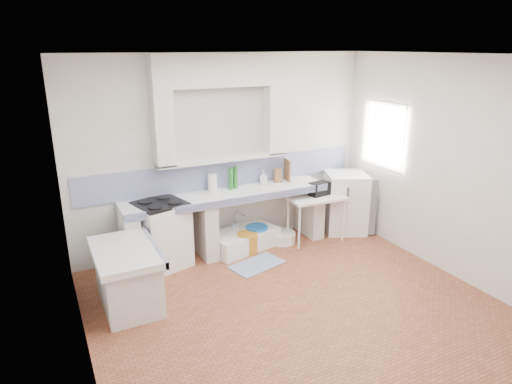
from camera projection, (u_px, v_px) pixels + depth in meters
name	position (u px, v px, depth m)	size (l,w,h in m)	color
floor	(294.00, 305.00, 5.25)	(4.50, 4.50, 0.00)	brown
ceiling	(302.00, 55.00, 4.38)	(4.50, 4.50, 0.00)	silver
wall_back	(225.00, 153.00, 6.52)	(4.50, 4.50, 0.00)	silver
wall_front	(449.00, 271.00, 3.12)	(4.50, 4.50, 0.00)	silver
wall_left	(73.00, 227.00, 3.87)	(4.50, 4.50, 0.00)	silver
wall_right	(448.00, 167.00, 5.77)	(4.50, 4.50, 0.00)	silver
alcove_mass	(220.00, 70.00, 6.01)	(1.90, 0.25, 0.45)	silver
window_frame	(394.00, 135.00, 6.81)	(0.35, 0.86, 1.06)	#372311
lace_valance	(389.00, 110.00, 6.63)	(0.01, 0.84, 0.24)	white
counter_slab	(228.00, 195.00, 6.39)	(3.00, 0.60, 0.08)	white
counter_lip	(236.00, 201.00, 6.15)	(3.00, 0.04, 0.10)	navy
counter_pier_left	(131.00, 243.00, 5.94)	(0.20, 0.55, 0.82)	silver
counter_pier_mid	(206.00, 229.00, 6.38)	(0.20, 0.55, 0.82)	silver
counter_pier_right	(310.00, 210.00, 7.12)	(0.20, 0.55, 0.82)	silver
peninsula_top	(125.00, 252.00, 5.09)	(0.70, 1.10, 0.08)	white
peninsula_base	(128.00, 280.00, 5.20)	(0.60, 1.00, 0.62)	silver
peninsula_lip	(154.00, 247.00, 5.23)	(0.04, 1.10, 0.10)	navy
backsplash	(226.00, 173.00, 6.60)	(4.27, 0.03, 0.40)	navy
stove	(162.00, 235.00, 6.09)	(0.62, 0.60, 0.88)	white
sink	(243.00, 240.00, 6.71)	(1.02, 0.55, 0.25)	white
side_table	(315.00, 219.00, 6.91)	(0.85, 0.47, 0.04)	white
fridge	(345.00, 202.00, 7.25)	(0.62, 0.62, 0.96)	white
bucket_red	(231.00, 246.00, 6.50)	(0.27, 0.27, 0.26)	#BA4D29
bucket_orange	(247.00, 243.00, 6.57)	(0.31, 0.31, 0.29)	#C4781A
bucket_blue	(257.00, 236.00, 6.78)	(0.33, 0.33, 0.31)	blue
basin_white	(282.00, 237.00, 6.93)	(0.41, 0.41, 0.16)	white
water_bottle_a	(234.00, 235.00, 6.80)	(0.09, 0.09, 0.33)	silver
water_bottle_b	(246.00, 234.00, 6.84)	(0.08, 0.08, 0.31)	silver
black_bag	(320.00, 189.00, 6.85)	(0.32, 0.18, 0.20)	black
green_bottle_a	(231.00, 179.00, 6.48)	(0.07, 0.07, 0.31)	#216A27
green_bottle_b	(235.00, 177.00, 6.54)	(0.07, 0.07, 0.32)	#216A27
knife_block	(278.00, 176.00, 6.84)	(0.10, 0.08, 0.21)	#97643C
cutting_board	(287.00, 170.00, 6.90)	(0.02, 0.24, 0.33)	#97643C
paper_towel	(212.00, 183.00, 6.39)	(0.13, 0.13, 0.26)	white
soap_bottle	(263.00, 177.00, 6.75)	(0.09, 0.10, 0.21)	white
rug	(257.00, 265.00, 6.22)	(0.73, 0.42, 0.01)	#2C4783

